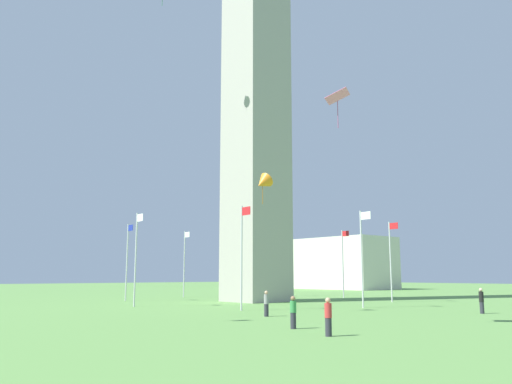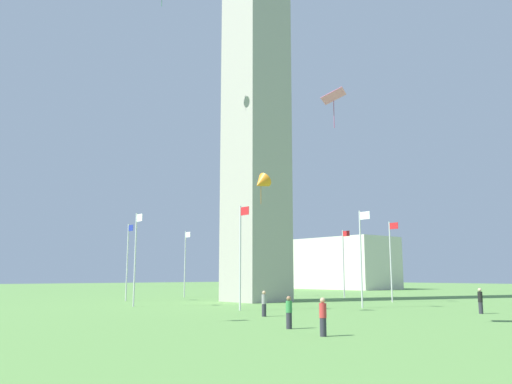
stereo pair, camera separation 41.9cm
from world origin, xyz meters
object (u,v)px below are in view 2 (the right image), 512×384
Objects in this scene: flagpole_s at (185,261)px; person_green_shirt at (289,313)px; flagpole_e at (344,260)px; flagpole_se at (266,261)px; person_black_shirt at (480,301)px; flagpole_nw at (241,252)px; kite_orange_delta at (261,183)px; person_gray_shirt at (264,304)px; person_red_shirt at (323,317)px; distant_building at (337,264)px; obelisk_monument at (256,71)px; flagpole_w at (136,255)px; kite_pink_diamond at (334,97)px; flagpole_n at (361,254)px; flagpole_sw at (128,258)px; flagpole_ne at (391,258)px.

flagpole_s is 39.25m from person_green_shirt.
flagpole_se is (-9.63, -3.99, 0.00)m from flagpole_e.
flagpole_se is 33.91m from person_black_shirt.
flagpole_nw is (19.26, -19.26, 0.00)m from flagpole_se.
kite_orange_delta is (-10.13, -11.49, 8.46)m from person_black_shirt.
person_black_shirt is at bearing -54.51° from person_gray_shirt.
person_red_shirt is 0.72× the size of kite_orange_delta.
person_black_shirt is (13.39, 10.79, -3.52)m from flagpole_nw.
flagpole_e is at bearing 6.85° from person_gray_shirt.
flagpole_nw is at bearing -55.00° from distant_building.
obelisk_monument is 21.27× the size of kite_orange_delta.
flagpole_nw is 4.55× the size of person_black_shirt.
obelisk_monument is 29.46× the size of person_red_shirt.
distant_building reaches higher than flagpole_s.
flagpole_s and flagpole_w have the same top height.
kite_pink_diamond is at bearing -18.43° from flagpole_nw.
flagpole_se reaches higher than person_black_shirt.
flagpole_e is 1.00× the size of flagpole_nw.
obelisk_monument is at bearing -0.00° from flagpole_s.
flagpole_se is 4.55× the size of person_black_shirt.
flagpole_se is 39.06m from distant_building.
flagpole_nw is at bearing 161.57° from kite_pink_diamond.
flagpole_n is 4.79× the size of person_red_shirt.
person_green_shirt is 0.80× the size of kite_pink_diamond.
person_gray_shirt is at bearing -38.29° from obelisk_monument.
person_gray_shirt is at bearing 58.12° from person_black_shirt.
person_red_shirt is at bearing -29.33° from kite_orange_delta.
person_green_shirt is at bearing -53.65° from flagpole_e.
kite_orange_delta reaches higher than flagpole_sw.
person_green_shirt is at bearing 41.61° from person_red_shirt.
flagpole_w is at bearing 31.55° from person_black_shirt.
kite_pink_diamond is at bearing -7.96° from flagpole_sw.
kite_orange_delta reaches higher than flagpole_n.
flagpole_ne is at bearing -42.25° from person_green_shirt.
flagpole_w is (-13.62, -13.62, 0.00)m from flagpole_n.
flagpole_sw is 34.56m from person_black_shirt.
person_gray_shirt is at bearing -23.40° from flagpole_nw.
flagpole_sw is at bearing 172.04° from kite_pink_diamond.
distant_building is (-40.88, 54.44, -4.46)m from kite_orange_delta.
kite_orange_delta is 0.10× the size of distant_building.
person_green_shirt is (35.57, -16.20, -3.60)m from flagpole_s.
person_black_shirt is at bearing -71.27° from person_green_shirt.
distant_building is (-18.37, 34.47, 0.47)m from flagpole_se.
person_red_shirt is at bearing -50.72° from flagpole_e.
obelisk_monument reaches higher than flagpole_n.
flagpole_s is 28.88m from kite_orange_delta.
flagpole_ne is at bearing 44.82° from obelisk_monument.
flagpole_s is 19.26m from flagpole_w.
person_green_shirt is (31.58, -6.57, -3.60)m from flagpole_sw.
flagpole_sw is (-23.25, -9.63, 0.00)m from flagpole_n.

